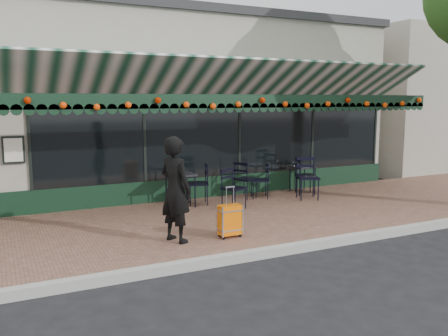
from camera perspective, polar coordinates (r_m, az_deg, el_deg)
name	(u,v)px	position (r m, az deg, el deg)	size (l,w,h in m)	color
ground	(276,254)	(7.91, 6.31, -10.19)	(80.00, 80.00, 0.00)	black
sidewalk	(223,221)	(9.57, -0.13, -6.41)	(18.00, 4.00, 0.15)	brown
curb	(279,251)	(7.82, 6.63, -9.83)	(18.00, 0.16, 0.15)	#9E9E99
restaurant_building	(139,107)	(14.73, -10.16, 7.25)	(12.00, 9.60, 4.50)	#A8A092
neighbor_building_right	(436,102)	(22.26, 24.15, 7.29)	(12.00, 8.00, 4.80)	gray
woman	(176,189)	(7.84, -5.86, -2.58)	(0.64, 0.42, 1.76)	black
suitcase	(230,220)	(8.15, 0.72, -6.32)	(0.39, 0.22, 0.88)	orange
cafe_table_a	(303,169)	(12.22, 9.43, -0.07)	(0.54, 0.54, 0.67)	black
cafe_table_b	(180,177)	(10.47, -5.29, -1.07)	(0.59, 0.59, 0.73)	black
chair_a_left	(260,181)	(11.36, 4.31, -1.51)	(0.42, 0.42, 0.85)	black
chair_a_right	(305,176)	(11.94, 9.77, -0.96)	(0.46, 0.46, 0.92)	black
chair_a_front	(308,178)	(11.37, 10.03, -1.22)	(0.50, 0.50, 1.00)	black
chair_b_left	(198,184)	(10.68, -3.17, -1.92)	(0.46, 0.46, 0.92)	black
chair_b_right	(246,179)	(11.35, 2.62, -1.38)	(0.45, 0.45, 0.90)	black
chair_b_front	(234,189)	(10.20, 1.20, -2.51)	(0.44, 0.44, 0.88)	black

